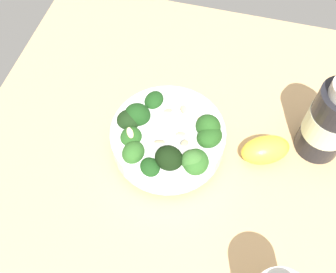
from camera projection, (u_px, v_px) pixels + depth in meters
The scene contains 4 objects.
ground_plane at pixel (175, 146), 71.00cm from camera, with size 71.08×71.08×3.46cm, color tan.
bowl_of_broccoli at pixel (168, 139), 65.15cm from camera, with size 19.00×19.23×8.77cm.
lemon_wedge at pixel (265, 150), 66.05cm from camera, with size 8.37×4.92×4.50cm, color yellow.
bottle_short at pixel (331, 121), 62.61cm from camera, with size 7.75×7.75×16.43cm.
Camera 1 is at (34.67, 7.85, 59.77)cm, focal length 42.11 mm.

